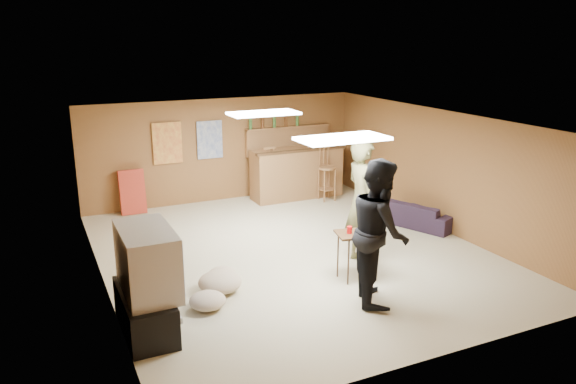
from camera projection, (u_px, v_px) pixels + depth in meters
name	position (u px, v px, depth m)	size (l,w,h in m)	color
ground	(293.00, 253.00, 9.31)	(7.00, 7.00, 0.00)	#B4AC8A
ceiling	(293.00, 121.00, 8.71)	(6.00, 7.00, 0.02)	silver
wall_back	(223.00, 150.00, 12.06)	(6.00, 0.02, 2.20)	brown
wall_front	(436.00, 268.00, 5.96)	(6.00, 0.02, 2.20)	brown
wall_left	(99.00, 213.00, 7.79)	(0.02, 7.00, 2.20)	brown
wall_right	(441.00, 171.00, 10.24)	(0.02, 7.00, 2.20)	brown
tv_stand	(145.00, 311.00, 6.82)	(0.55, 1.30, 0.50)	black
dvd_box	(164.00, 315.00, 6.94)	(0.35, 0.50, 0.08)	#B2B2B7
tv_body	(147.00, 261.00, 6.68)	(0.60, 1.10, 0.80)	#B2B2B7
tv_screen	(173.00, 257.00, 6.80)	(0.02, 0.95, 0.65)	navy
bar_counter	(297.00, 173.00, 12.34)	(2.00, 0.60, 1.10)	brown
bar_lip	(302.00, 151.00, 11.98)	(2.10, 0.12, 0.05)	#3A2412
bar_shelf	(288.00, 127.00, 12.48)	(2.00, 0.18, 0.05)	brown
bar_backing	(288.00, 140.00, 12.58)	(2.00, 0.14, 0.60)	brown
poster_left	(167.00, 143.00, 11.47)	(0.60, 0.03, 0.85)	#BF3F26
poster_right	(210.00, 140.00, 11.84)	(0.55, 0.03, 0.80)	#334C99
folding_chair_stack	(132.00, 192.00, 11.25)	(0.50, 0.14, 0.90)	#B93422
ceiling_panel_front	(343.00, 139.00, 7.41)	(1.20, 0.60, 0.04)	white
ceiling_panel_back	(264.00, 113.00, 9.77)	(1.20, 0.60, 0.04)	white
person_olive	(362.00, 202.00, 8.67)	(0.73, 0.48, 2.01)	olive
person_black	(379.00, 231.00, 7.43)	(0.95, 0.74, 1.96)	black
sofa	(414.00, 213.00, 10.63)	(1.59, 0.62, 0.46)	black
tray_table	(355.00, 256.00, 8.25)	(0.55, 0.44, 0.71)	#3A2412
cup_red_near	(349.00, 230.00, 8.13)	(0.08, 0.08, 0.11)	red
cup_red_far	(361.00, 230.00, 8.12)	(0.07, 0.07, 0.10)	red
cup_blue	(362.00, 226.00, 8.28)	(0.08, 0.08, 0.11)	navy
bar_stool_left	(272.00, 173.00, 11.95)	(0.41, 0.41, 1.30)	brown
bar_stool_right	(327.00, 176.00, 12.13)	(0.34, 0.34, 1.07)	brown
cushion_near_tv	(220.00, 282.00, 7.89)	(0.62, 0.62, 0.28)	tan
cushion_mid	(222.00, 274.00, 8.28)	(0.41, 0.41, 0.18)	tan
cushion_far	(207.00, 301.00, 7.40)	(0.49, 0.49, 0.22)	tan
bottle_row	(274.00, 121.00, 12.28)	(1.20, 0.08, 0.26)	#3F7233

